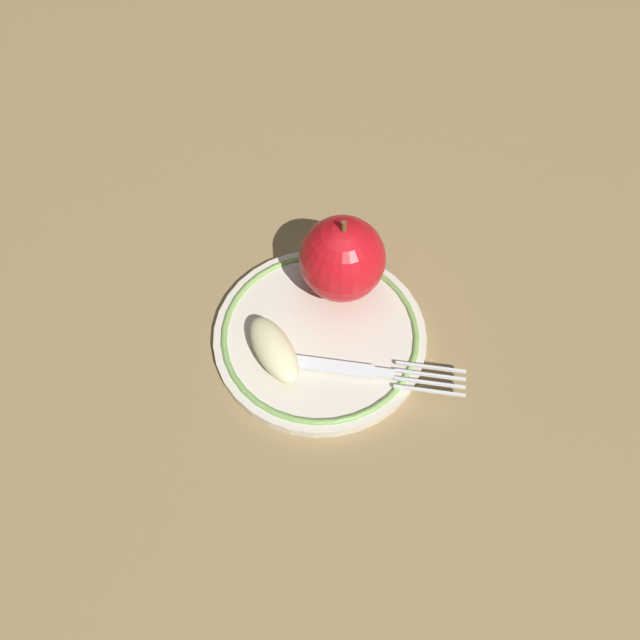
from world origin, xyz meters
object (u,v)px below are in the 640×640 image
object	(u,v)px
plate	(320,335)
fork	(359,370)
apple_red_whole	(342,259)
apple_slice_front	(271,347)

from	to	relation	value
plate	fork	xyz separation A→B (m)	(0.00, 0.05, 0.01)
plate	apple_red_whole	size ratio (longest dim) A/B	2.20
plate	apple_slice_front	bearing A→B (deg)	-13.59
plate	apple_slice_front	xyz separation A→B (m)	(0.05, -0.01, 0.02)
plate	apple_red_whole	xyz separation A→B (m)	(-0.05, -0.03, 0.05)
apple_red_whole	fork	world-z (taller)	apple_red_whole
apple_slice_front	plate	bearing A→B (deg)	90.14
plate	apple_slice_front	distance (m)	0.05
fork	apple_red_whole	bearing A→B (deg)	106.82
apple_red_whole	apple_slice_front	world-z (taller)	apple_red_whole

